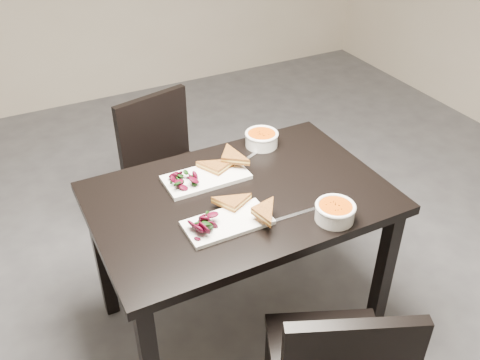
{
  "coord_description": "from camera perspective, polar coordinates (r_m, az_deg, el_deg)",
  "views": [
    {
      "loc": [
        -0.93,
        -1.8,
        2.01
      ],
      "look_at": [
        -0.14,
        -0.26,
        0.82
      ],
      "focal_mm": 39.22,
      "sensor_mm": 36.0,
      "label": 1
    }
  ],
  "objects": [
    {
      "name": "ground",
      "position": [
        2.85,
        0.16,
        -10.33
      ],
      "size": [
        5.0,
        5.0,
        0.0
      ],
      "primitive_type": "plane",
      "color": "#47474C",
      "rests_on": "ground"
    },
    {
      "name": "table",
      "position": [
        2.2,
        -0.0,
        -3.63
      ],
      "size": [
        1.2,
        0.8,
        0.75
      ],
      "color": "black",
      "rests_on": "ground"
    },
    {
      "name": "chair_far",
      "position": [
        2.84,
        -7.88,
        1.61
      ],
      "size": [
        0.51,
        0.51,
        0.85
      ],
      "rotation": [
        0.0,
        0.0,
        0.24
      ],
      "color": "black",
      "rests_on": "ground"
    },
    {
      "name": "plate_near",
      "position": [
        1.98,
        -1.36,
        -4.67
      ],
      "size": [
        0.33,
        0.16,
        0.02
      ],
      "primitive_type": "cube",
      "color": "white",
      "rests_on": "table"
    },
    {
      "name": "sandwich_near",
      "position": [
        1.99,
        0.12,
        -3.12
      ],
      "size": [
        0.2,
        0.18,
        0.05
      ],
      "primitive_type": null,
      "rotation": [
        0.0,
        0.0,
        0.48
      ],
      "color": "#9E5D21",
      "rests_on": "plate_near"
    },
    {
      "name": "salad_near",
      "position": [
        1.93,
        -4.05,
        -4.81
      ],
      "size": [
        0.1,
        0.09,
        0.05
      ],
      "primitive_type": null,
      "color": "black",
      "rests_on": "plate_near"
    },
    {
      "name": "soup_bowl_near",
      "position": [
        2.02,
        10.3,
        -3.35
      ],
      "size": [
        0.16,
        0.16,
        0.07
      ],
      "color": "white",
      "rests_on": "table"
    },
    {
      "name": "cutlery_near",
      "position": [
        2.04,
        6.01,
        -3.77
      ],
      "size": [
        0.18,
        0.02,
        0.0
      ],
      "primitive_type": "cube",
      "rotation": [
        0.0,
        0.0,
        -0.03
      ],
      "color": "silver",
      "rests_on": "table"
    },
    {
      "name": "plate_far",
      "position": [
        2.23,
        -3.72,
        0.28
      ],
      "size": [
        0.36,
        0.18,
        0.02
      ],
      "primitive_type": "cube",
      "color": "white",
      "rests_on": "table"
    },
    {
      "name": "sandwich_far",
      "position": [
        2.22,
        -2.06,
        1.33
      ],
      "size": [
        0.22,
        0.2,
        0.06
      ],
      "primitive_type": null,
      "rotation": [
        0.0,
        0.0,
        0.46
      ],
      "color": "#9E5D21",
      "rests_on": "plate_far"
    },
    {
      "name": "salad_far",
      "position": [
        2.18,
        -6.15,
        0.33
      ],
      "size": [
        0.11,
        0.1,
        0.05
      ],
      "primitive_type": null,
      "color": "black",
      "rests_on": "plate_far"
    },
    {
      "name": "soup_bowl_far",
      "position": [
        2.45,
        2.37,
        4.57
      ],
      "size": [
        0.16,
        0.16,
        0.07
      ],
      "color": "white",
      "rests_on": "table"
    },
    {
      "name": "cutlery_far",
      "position": [
        2.36,
        0.61,
        2.22
      ],
      "size": [
        0.17,
        0.09,
        0.0
      ],
      "primitive_type": "cube",
      "rotation": [
        0.0,
        0.0,
        0.42
      ],
      "color": "silver",
      "rests_on": "table"
    }
  ]
}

